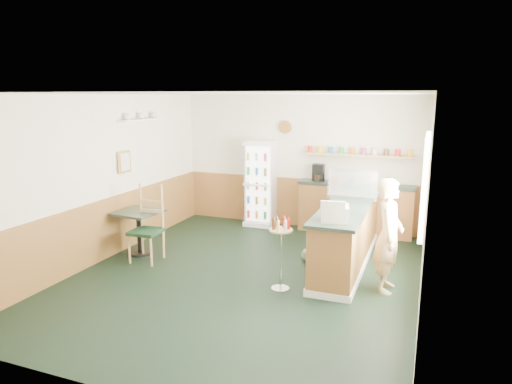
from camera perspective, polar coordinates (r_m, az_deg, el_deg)
The scene contains 13 objects.
ground at distance 7.03m, azimuth -1.45°, elevation -10.39°, with size 6.00×6.00×0.00m, color black.
room_envelope at distance 7.36m, azimuth -0.98°, elevation 2.96°, with size 5.04×6.02×2.72m.
service_counter at distance 7.51m, azimuth 11.33°, elevation -5.43°, with size 0.68×3.01×1.01m.
back_counter at distance 9.16m, azimuth 12.20°, elevation -1.74°, with size 2.24×0.42×1.69m.
drinks_fridge at distance 9.50m, azimuth 0.57°, elevation 1.09°, with size 0.59×0.52×1.77m.
display_case at distance 7.76m, azimuth 12.13°, elevation 1.01°, with size 0.81×0.42×0.46m.
cash_register at distance 6.28m, azimuth 9.84°, elevation -2.60°, with size 0.36×0.38×0.21m, color beige.
shopkeeper at distance 6.53m, azimuth 16.26°, elevation -5.25°, with size 0.53×0.38×1.59m, color tan.
condiment_stand at distance 6.35m, azimuth 3.12°, elevation -6.55°, with size 0.33×0.33×1.02m.
newspaper_rack at distance 7.68m, azimuth 8.86°, elevation -4.68°, with size 0.09×0.46×0.54m.
cafe_table at distance 8.03m, azimuth -14.45°, elevation -3.89°, with size 0.74×0.74×0.76m.
cafe_chair at distance 7.72m, azimuth -13.23°, elevation -3.55°, with size 0.49×0.49×1.25m.
dog_doorstop at distance 7.61m, azimuth 6.42°, elevation -7.79°, with size 0.20×0.25×0.24m.
Camera 1 is at (2.48, -6.02, 2.67)m, focal length 32.00 mm.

